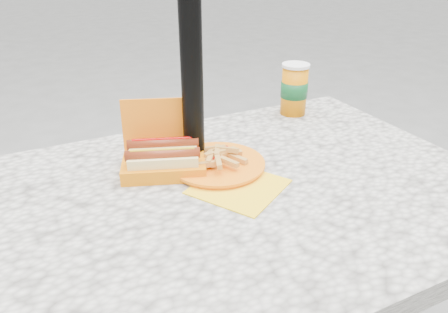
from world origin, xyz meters
name	(u,v)px	position (x,y,z in m)	size (l,w,h in m)	color
picnic_table	(224,232)	(0.00, 0.00, 0.64)	(1.20, 0.80, 0.75)	beige
umbrella_pole	(190,11)	(0.00, 0.16, 1.10)	(0.05, 0.05, 2.20)	black
hotdog_box	(164,157)	(-0.08, 0.14, 0.78)	(0.22, 0.19, 0.15)	orange
fries_plate	(219,165)	(0.03, 0.09, 0.76)	(0.24, 0.33, 0.04)	yellow
soda_cup	(294,89)	(0.39, 0.32, 0.83)	(0.08, 0.08, 0.15)	orange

